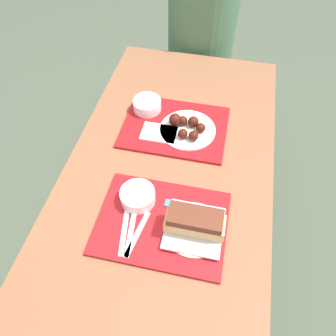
{
  "coord_description": "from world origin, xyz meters",
  "views": [
    {
      "loc": [
        0.16,
        -0.68,
        1.7
      ],
      "look_at": [
        0.0,
        0.03,
        0.77
      ],
      "focal_mm": 35.0,
      "sensor_mm": 36.0,
      "label": 1
    }
  ],
  "objects_px": {
    "tray_far": "(175,127)",
    "person_seated_across": "(202,25)",
    "tray_near": "(162,223)",
    "brisket_sandwich_plate": "(195,224)",
    "wings_plate_far": "(187,127)",
    "bowl_coleslaw_far": "(147,104)",
    "bowl_coleslaw_near": "(138,196)"
  },
  "relations": [
    {
      "from": "tray_near",
      "to": "tray_far",
      "type": "xyz_separation_m",
      "value": [
        -0.05,
        0.44,
        0.0
      ]
    },
    {
      "from": "brisket_sandwich_plate",
      "to": "bowl_coleslaw_far",
      "type": "relative_size",
      "value": 1.66
    },
    {
      "from": "tray_near",
      "to": "person_seated_across",
      "type": "bearing_deg",
      "value": 92.43
    },
    {
      "from": "bowl_coleslaw_far",
      "to": "bowl_coleslaw_near",
      "type": "bearing_deg",
      "value": -79.45
    },
    {
      "from": "bowl_coleslaw_far",
      "to": "brisket_sandwich_plate",
      "type": "bearing_deg",
      "value": -61.1
    },
    {
      "from": "bowl_coleslaw_near",
      "to": "wings_plate_far",
      "type": "xyz_separation_m",
      "value": [
        0.1,
        0.37,
        -0.01
      ]
    },
    {
      "from": "bowl_coleslaw_far",
      "to": "person_seated_across",
      "type": "xyz_separation_m",
      "value": [
        0.13,
        0.69,
        0.01
      ]
    },
    {
      "from": "brisket_sandwich_plate",
      "to": "wings_plate_far",
      "type": "distance_m",
      "value": 0.45
    },
    {
      "from": "tray_near",
      "to": "bowl_coleslaw_near",
      "type": "bearing_deg",
      "value": 146.86
    },
    {
      "from": "wings_plate_far",
      "to": "brisket_sandwich_plate",
      "type": "bearing_deg",
      "value": -76.83
    },
    {
      "from": "tray_near",
      "to": "brisket_sandwich_plate",
      "type": "height_order",
      "value": "brisket_sandwich_plate"
    },
    {
      "from": "brisket_sandwich_plate",
      "to": "wings_plate_far",
      "type": "bearing_deg",
      "value": 103.17
    },
    {
      "from": "bowl_coleslaw_near",
      "to": "brisket_sandwich_plate",
      "type": "distance_m",
      "value": 0.22
    },
    {
      "from": "tray_far",
      "to": "bowl_coleslaw_near",
      "type": "height_order",
      "value": "bowl_coleslaw_near"
    },
    {
      "from": "tray_far",
      "to": "bowl_coleslaw_far",
      "type": "distance_m",
      "value": 0.16
    },
    {
      "from": "tray_far",
      "to": "person_seated_across",
      "type": "distance_m",
      "value": 0.77
    },
    {
      "from": "tray_near",
      "to": "wings_plate_far",
      "type": "xyz_separation_m",
      "value": [
        0.01,
        0.43,
        0.02
      ]
    },
    {
      "from": "brisket_sandwich_plate",
      "to": "tray_near",
      "type": "bearing_deg",
      "value": 176.45
    },
    {
      "from": "tray_far",
      "to": "bowl_coleslaw_far",
      "type": "relative_size",
      "value": 3.56
    },
    {
      "from": "bowl_coleslaw_near",
      "to": "wings_plate_far",
      "type": "distance_m",
      "value": 0.38
    },
    {
      "from": "person_seated_across",
      "to": "bowl_coleslaw_near",
      "type": "bearing_deg",
      "value": -92.38
    },
    {
      "from": "tray_far",
      "to": "bowl_coleslaw_far",
      "type": "xyz_separation_m",
      "value": [
        -0.14,
        0.08,
        0.03
      ]
    },
    {
      "from": "tray_near",
      "to": "tray_far",
      "type": "height_order",
      "value": "same"
    },
    {
      "from": "wings_plate_far",
      "to": "person_seated_across",
      "type": "height_order",
      "value": "person_seated_across"
    },
    {
      "from": "tray_near",
      "to": "person_seated_across",
      "type": "height_order",
      "value": "person_seated_across"
    },
    {
      "from": "bowl_coleslaw_near",
      "to": "person_seated_across",
      "type": "height_order",
      "value": "person_seated_across"
    },
    {
      "from": "tray_near",
      "to": "bowl_coleslaw_near",
      "type": "relative_size",
      "value": 3.56
    },
    {
      "from": "bowl_coleslaw_near",
      "to": "person_seated_across",
      "type": "distance_m",
      "value": 1.15
    },
    {
      "from": "bowl_coleslaw_far",
      "to": "wings_plate_far",
      "type": "relative_size",
      "value": 0.52
    },
    {
      "from": "tray_near",
      "to": "brisket_sandwich_plate",
      "type": "bearing_deg",
      "value": -3.55
    },
    {
      "from": "tray_near",
      "to": "brisket_sandwich_plate",
      "type": "xyz_separation_m",
      "value": [
        0.11,
        -0.01,
        0.04
      ]
    },
    {
      "from": "tray_far",
      "to": "person_seated_across",
      "type": "xyz_separation_m",
      "value": [
        -0.0,
        0.77,
        0.04
      ]
    }
  ]
}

